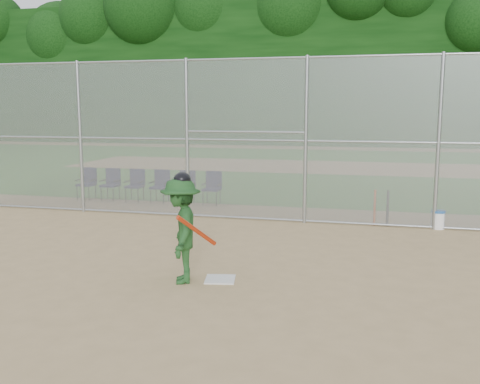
% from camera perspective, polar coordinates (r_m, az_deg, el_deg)
% --- Properties ---
extents(ground, '(100.00, 100.00, 0.00)m').
position_cam_1_polar(ground, '(8.66, -4.06, -9.69)').
color(ground, tan).
rests_on(ground, ground).
extents(grass_strip, '(100.00, 100.00, 0.00)m').
position_cam_1_polar(grass_strip, '(26.07, 8.27, 2.68)').
color(grass_strip, '#2C681F').
rests_on(grass_strip, ground).
extents(dirt_patch_far, '(24.00, 24.00, 0.00)m').
position_cam_1_polar(dirt_patch_far, '(26.07, 8.27, 2.69)').
color(dirt_patch_far, tan).
rests_on(dirt_patch_far, ground).
extents(backstop_fence, '(16.09, 0.09, 4.00)m').
position_cam_1_polar(backstop_fence, '(13.07, 2.66, 5.83)').
color(backstop_fence, gray).
rests_on(backstop_fence, ground).
extents(treeline, '(81.00, 60.00, 11.00)m').
position_cam_1_polar(treeline, '(28.06, 8.95, 14.34)').
color(treeline, black).
rests_on(treeline, ground).
extents(home_plate, '(0.56, 0.56, 0.02)m').
position_cam_1_polar(home_plate, '(8.81, -2.13, -9.28)').
color(home_plate, silver).
rests_on(home_plate, ground).
extents(batter_at_plate, '(1.11, 1.34, 1.78)m').
position_cam_1_polar(batter_at_plate, '(8.54, -6.31, -4.00)').
color(batter_at_plate, '#1C471D').
rests_on(batter_at_plate, ground).
extents(water_cooler, '(0.34, 0.34, 0.43)m').
position_cam_1_polar(water_cooler, '(13.24, 20.36, -2.76)').
color(water_cooler, white).
rests_on(water_cooler, ground).
extents(spare_bats, '(0.36, 0.27, 0.84)m').
position_cam_1_polar(spare_bats, '(13.18, 14.82, -1.65)').
color(spare_bats, '#D84C14').
rests_on(spare_bats, ground).
extents(chair_0, '(0.54, 0.52, 0.96)m').
position_cam_1_polar(chair_0, '(17.11, -16.10, 0.85)').
color(chair_0, '#11133E').
rests_on(chair_0, ground).
extents(chair_1, '(0.54, 0.52, 0.96)m').
position_cam_1_polar(chair_1, '(16.72, -13.70, 0.77)').
color(chair_1, '#11133E').
rests_on(chair_1, ground).
extents(chair_2, '(0.54, 0.52, 0.96)m').
position_cam_1_polar(chair_2, '(16.36, -11.19, 0.68)').
color(chair_2, '#11133E').
rests_on(chair_2, ground).
extents(chair_3, '(0.54, 0.52, 0.96)m').
position_cam_1_polar(chair_3, '(16.04, -8.58, 0.59)').
color(chair_3, '#11133E').
rests_on(chair_3, ground).
extents(chair_4, '(0.54, 0.52, 0.96)m').
position_cam_1_polar(chair_4, '(15.75, -5.86, 0.49)').
color(chair_4, '#11133E').
rests_on(chair_4, ground).
extents(chair_5, '(0.54, 0.52, 0.96)m').
position_cam_1_polar(chair_5, '(15.49, -3.05, 0.39)').
color(chair_5, '#11133E').
rests_on(chair_5, ground).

